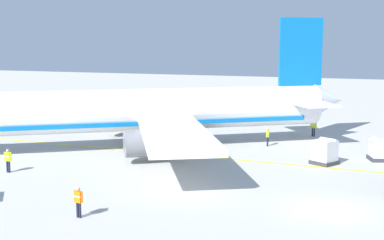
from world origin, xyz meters
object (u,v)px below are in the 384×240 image
at_px(cargo_container_near, 380,150).
at_px(crew_supervisor, 268,135).
at_px(crew_loader_right, 78,200).
at_px(airliner_foreground, 137,111).
at_px(crew_loader_left, 313,127).
at_px(cargo_container_far, 325,152).
at_px(crew_marshaller, 8,159).

height_order(cargo_container_near, crew_supervisor, cargo_container_near).
bearing_deg(crew_loader_right, airliner_foreground, 19.18).
height_order(crew_loader_left, crew_loader_right, crew_loader_left).
bearing_deg(crew_loader_left, crew_loader_right, 166.55).
relative_size(airliner_foreground, crew_supervisor, 20.46).
xyz_separation_m(cargo_container_far, crew_marshaller, (-11.79, 21.07, 0.07)).
bearing_deg(airliner_foreground, cargo_container_near, -81.68).
distance_m(airliner_foreground, cargo_container_far, 16.92).
bearing_deg(crew_loader_left, crew_marshaller, 143.18).
height_order(airliner_foreground, crew_loader_left, airliner_foreground).
distance_m(cargo_container_near, crew_loader_right, 25.78).
xyz_separation_m(airliner_foreground, cargo_container_far, (-0.11, -16.74, -2.42)).
height_order(airliner_foreground, crew_marshaller, airliner_foreground).
bearing_deg(cargo_container_far, crew_loader_left, 13.70).
bearing_deg(airliner_foreground, cargo_container_far, -90.37).
xyz_separation_m(crew_loader_left, crew_supervisor, (-6.85, 3.02, -0.01)).
height_order(crew_marshaller, crew_loader_right, crew_marshaller).
bearing_deg(crew_supervisor, cargo_container_far, -132.32).
height_order(cargo_container_near, crew_loader_left, cargo_container_near).
distance_m(cargo_container_far, crew_marshaller, 24.15).
relative_size(cargo_container_far, crew_loader_left, 1.34).
bearing_deg(crew_loader_right, cargo_container_far, -29.43).
relative_size(crew_marshaller, crew_loader_left, 1.01).
bearing_deg(crew_loader_left, cargo_container_far, -166.30).
height_order(cargo_container_far, crew_supervisor, cargo_container_far).
xyz_separation_m(crew_marshaller, crew_loader_left, (24.13, -18.06, -0.01)).
xyz_separation_m(cargo_container_near, cargo_container_far, (-3.13, 3.96, 0.08)).
bearing_deg(crew_supervisor, crew_loader_right, 169.74).
height_order(crew_marshaller, crew_supervisor, crew_marshaller).
xyz_separation_m(cargo_container_far, crew_loader_right, (-18.32, 10.34, 0.05)).
distance_m(cargo_container_near, crew_supervisor, 10.26).
xyz_separation_m(cargo_container_near, crew_marshaller, (-14.93, 25.03, 0.15)).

